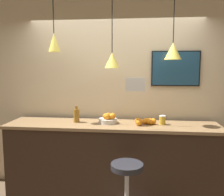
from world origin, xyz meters
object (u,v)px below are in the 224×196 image
at_px(bar_stool, 127,188).
at_px(mounted_tv, 176,69).
at_px(fruit_bowl, 108,119).
at_px(spread_jar, 162,120).
at_px(juice_bottle, 77,115).

xyz_separation_m(bar_stool, mounted_tv, (0.62, 1.01, 1.30)).
height_order(fruit_bowl, spread_jar, fruit_bowl).
bearing_deg(mounted_tv, juice_bottle, -166.88).
height_order(bar_stool, fruit_bowl, fruit_bowl).
distance_m(fruit_bowl, juice_bottle, 0.44).
height_order(juice_bottle, mounted_tv, mounted_tv).
bearing_deg(juice_bottle, mounted_tv, 13.12).
height_order(bar_stool, spread_jar, spread_jar).
xyz_separation_m(juice_bottle, spread_jar, (1.17, 0.00, -0.04)).
height_order(spread_jar, mounted_tv, mounted_tv).
relative_size(fruit_bowl, spread_jar, 2.12).
distance_m(bar_stool, mounted_tv, 1.76).
relative_size(bar_stool, fruit_bowl, 3.06).
height_order(bar_stool, mounted_tv, mounted_tv).
bearing_deg(bar_stool, mounted_tv, 58.37).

